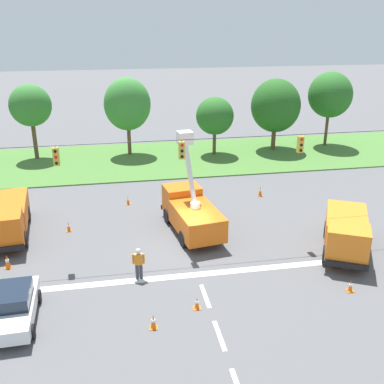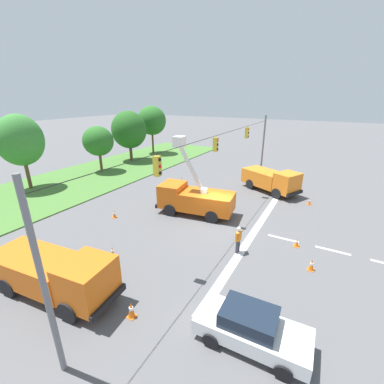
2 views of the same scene
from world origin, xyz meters
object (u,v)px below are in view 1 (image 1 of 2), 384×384
at_px(road_worker, 139,262).
at_px(traffic_cone_foreground_right, 350,286).
at_px(traffic_cone_foreground_left, 7,261).
at_px(traffic_cone_lane_edge_a, 128,200).
at_px(tree_centre, 127,104).
at_px(tree_east, 215,116).
at_px(tree_east_end, 330,95).
at_px(tree_west, 30,106).
at_px(utility_truck_support_near, 7,218).
at_px(sedan_white, 14,306).
at_px(traffic_cone_mid_right, 260,191).
at_px(tree_far_east, 276,106).
at_px(traffic_cone_lane_edge_b, 197,303).
at_px(utility_truck_support_far, 346,232).
at_px(utility_truck_bucket_lift, 191,211).
at_px(traffic_cone_near_bucket, 69,227).
at_px(traffic_cone_mid_left, 153,322).

height_order(road_worker, traffic_cone_foreground_right, road_worker).
height_order(traffic_cone_foreground_left, traffic_cone_lane_edge_a, traffic_cone_foreground_left).
height_order(tree_centre, tree_east, tree_centre).
bearing_deg(tree_east_end, traffic_cone_lane_edge_a, -150.07).
relative_size(tree_west, tree_east_end, 0.92).
relative_size(tree_centre, utility_truck_support_near, 1.09).
xyz_separation_m(tree_east, tree_east_end, (12.32, 1.10, 1.50)).
height_order(sedan_white, traffic_cone_mid_right, sedan_white).
distance_m(tree_far_east, traffic_cone_lane_edge_b, 28.60).
xyz_separation_m(utility_truck_support_near, traffic_cone_lane_edge_b, (10.15, -9.54, -0.95)).
bearing_deg(sedan_white, traffic_cone_foreground_right, -1.87).
bearing_deg(tree_east, traffic_cone_foreground_right, -86.81).
height_order(tree_west, utility_truck_support_near, tree_west).
height_order(sedan_white, traffic_cone_foreground_left, sedan_white).
bearing_deg(utility_truck_support_near, traffic_cone_foreground_left, -80.87).
distance_m(utility_truck_support_far, road_worker, 12.04).
relative_size(tree_west, road_worker, 4.02).
bearing_deg(sedan_white, traffic_cone_mid_right, 38.85).
bearing_deg(tree_east, tree_far_east, 5.84).
bearing_deg(utility_truck_support_far, traffic_cone_lane_edge_a, 142.07).
relative_size(tree_east, traffic_cone_foreground_right, 9.24).
bearing_deg(traffic_cone_lane_edge_a, sedan_white, -113.75).
bearing_deg(traffic_cone_foreground_right, utility_truck_bucket_lift, 129.17).
bearing_deg(road_worker, utility_truck_support_far, 3.85).
relative_size(tree_west, tree_centre, 0.94).
xyz_separation_m(road_worker, traffic_cone_near_bucket, (-4.06, 6.45, -0.69)).
distance_m(utility_truck_bucket_lift, traffic_cone_foreground_right, 10.57).
bearing_deg(tree_east, tree_centre, 170.03).
distance_m(utility_truck_bucket_lift, traffic_cone_lane_edge_b, 8.35).
xyz_separation_m(tree_east, tree_far_east, (6.36, 0.65, 0.67)).
bearing_deg(tree_far_east, traffic_cone_near_bucket, -141.05).
bearing_deg(traffic_cone_foreground_left, traffic_cone_foreground_right, -17.39).
xyz_separation_m(traffic_cone_foreground_left, traffic_cone_lane_edge_b, (9.49, -5.46, -0.11)).
relative_size(utility_truck_support_far, traffic_cone_lane_edge_a, 9.91).
bearing_deg(tree_east_end, traffic_cone_near_bucket, -147.55).
relative_size(sedan_white, traffic_cone_lane_edge_a, 6.81).
xyz_separation_m(utility_truck_bucket_lift, traffic_cone_foreground_right, (6.64, -8.15, -1.10)).
height_order(road_worker, traffic_cone_foreground_left, road_worker).
relative_size(utility_truck_support_near, traffic_cone_near_bucket, 10.74).
bearing_deg(traffic_cone_near_bucket, traffic_cone_foreground_left, -125.72).
xyz_separation_m(tree_east_end, traffic_cone_lane_edge_b, (-18.77, -25.65, -5.13)).
distance_m(utility_truck_support_near, traffic_cone_lane_edge_a, 8.51).
distance_m(traffic_cone_mid_right, traffic_cone_lane_edge_a, 10.07).
xyz_separation_m(tree_centre, traffic_cone_foreground_right, (9.63, -25.97, -4.74)).
relative_size(traffic_cone_mid_left, traffic_cone_near_bucket, 1.06).
height_order(tree_centre, road_worker, tree_centre).
relative_size(tree_east, sedan_white, 1.32).
height_order(traffic_cone_foreground_right, traffic_cone_lane_edge_a, traffic_cone_lane_edge_a).
bearing_deg(traffic_cone_mid_left, traffic_cone_lane_edge_b, 26.21).
bearing_deg(traffic_cone_foreground_right, traffic_cone_mid_right, 91.48).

